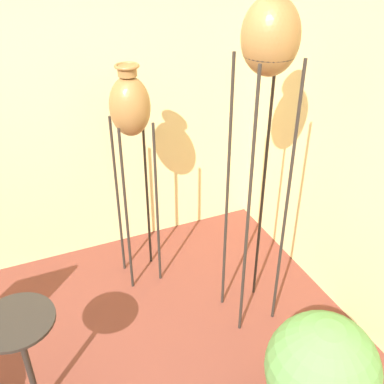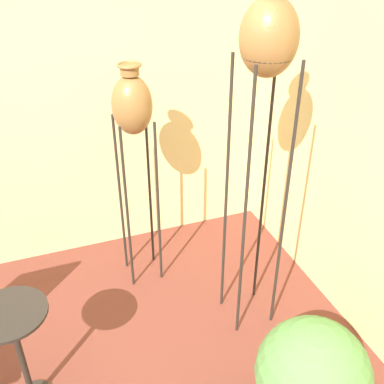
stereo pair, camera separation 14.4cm
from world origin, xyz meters
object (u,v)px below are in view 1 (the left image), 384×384
Objects in this scene: vase_stand_tall at (270,47)px; potted_plant at (321,373)px; side_table at (23,348)px; vase_stand_medium at (130,112)px.

vase_stand_tall is 3.14× the size of potted_plant.
potted_plant is (1.44, -0.68, -0.14)m from side_table.
vase_stand_tall is 1.04m from vase_stand_medium.
potted_plant is at bearing -71.65° from vase_stand_medium.
vase_stand_medium is 2.37× the size of potted_plant.
vase_stand_medium is at bearing 43.97° from side_table.
vase_stand_medium reaches higher than potted_plant.
side_table is (-0.92, -0.89, -0.87)m from vase_stand_medium.
vase_stand_tall reaches higher than potted_plant.
vase_stand_tall is 1.75m from potted_plant.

